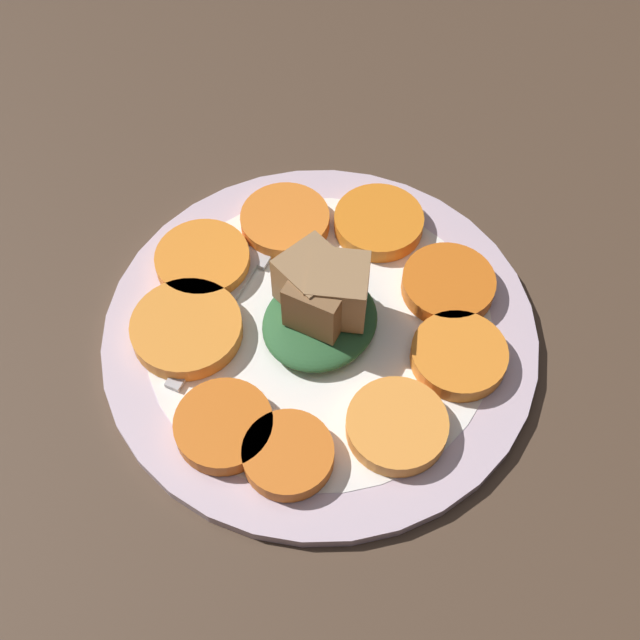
% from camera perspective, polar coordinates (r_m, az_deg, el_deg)
% --- Properties ---
extents(table_slab, '(1.20, 1.20, 0.02)m').
position_cam_1_polar(table_slab, '(0.59, 0.00, -1.67)').
color(table_slab, '#4C3828').
rests_on(table_slab, ground).
extents(plate, '(0.31, 0.31, 0.01)m').
position_cam_1_polar(plate, '(0.57, 0.00, -0.87)').
color(plate, silver).
rests_on(plate, table_slab).
extents(carrot_slice_0, '(0.07, 0.07, 0.01)m').
position_cam_1_polar(carrot_slice_0, '(0.62, 4.20, 6.94)').
color(carrot_slice_0, orange).
rests_on(carrot_slice_0, plate).
extents(carrot_slice_1, '(0.07, 0.07, 0.01)m').
position_cam_1_polar(carrot_slice_1, '(0.62, -2.50, 7.05)').
color(carrot_slice_1, orange).
rests_on(carrot_slice_1, plate).
extents(carrot_slice_2, '(0.07, 0.07, 0.01)m').
position_cam_1_polar(carrot_slice_2, '(0.60, -8.33, 4.20)').
color(carrot_slice_2, orange).
rests_on(carrot_slice_2, plate).
extents(carrot_slice_3, '(0.08, 0.08, 0.01)m').
position_cam_1_polar(carrot_slice_3, '(0.57, -9.46, -0.59)').
color(carrot_slice_3, orange).
rests_on(carrot_slice_3, plate).
extents(carrot_slice_4, '(0.06, 0.06, 0.01)m').
position_cam_1_polar(carrot_slice_4, '(0.53, -7.17, -7.24)').
color(carrot_slice_4, orange).
rests_on(carrot_slice_4, plate).
extents(carrot_slice_5, '(0.06, 0.06, 0.01)m').
position_cam_1_polar(carrot_slice_5, '(0.52, -2.28, -9.55)').
color(carrot_slice_5, orange).
rests_on(carrot_slice_5, plate).
extents(carrot_slice_6, '(0.07, 0.07, 0.01)m').
position_cam_1_polar(carrot_slice_6, '(0.53, 5.48, -7.50)').
color(carrot_slice_6, '#F99438').
rests_on(carrot_slice_6, plate).
extents(carrot_slice_7, '(0.07, 0.07, 0.01)m').
position_cam_1_polar(carrot_slice_7, '(0.56, 9.84, -2.50)').
color(carrot_slice_7, orange).
rests_on(carrot_slice_7, plate).
extents(carrot_slice_8, '(0.07, 0.07, 0.01)m').
position_cam_1_polar(carrot_slice_8, '(0.59, 9.10, 2.52)').
color(carrot_slice_8, orange).
rests_on(carrot_slice_8, plate).
extents(center_pile, '(0.09, 0.08, 0.06)m').
position_cam_1_polar(center_pile, '(0.55, 0.16, 1.31)').
color(center_pile, '#2D6033').
rests_on(center_pile, plate).
extents(fork, '(0.17, 0.06, 0.00)m').
position_cam_1_polar(fork, '(0.59, -6.03, 2.32)').
color(fork, '#B2B2B7').
rests_on(fork, plate).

